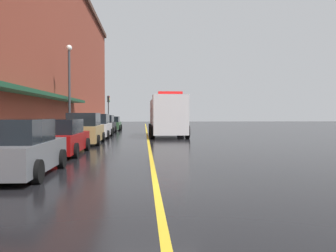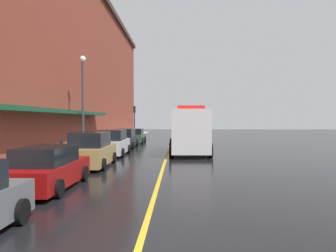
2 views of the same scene
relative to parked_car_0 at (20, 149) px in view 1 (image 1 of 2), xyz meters
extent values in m
plane|color=black|center=(3.96, 23.36, -0.78)|extent=(112.00, 112.00, 0.00)
cube|color=#ADA8A0|center=(-2.24, 23.36, -0.71)|extent=(2.40, 70.00, 0.15)
cube|color=gold|center=(3.96, 23.36, -0.78)|extent=(0.16, 70.00, 0.01)
cube|color=brown|center=(-7.85, 22.36, 7.37)|extent=(8.80, 64.00, 16.30)
cube|color=#19472D|center=(-2.89, 14.36, 2.32)|extent=(1.20, 22.40, 0.24)
cube|color=#595B60|center=(0.00, 0.06, -0.20)|extent=(1.76, 4.28, 0.82)
cube|color=black|center=(0.00, -0.15, 0.55)|extent=(1.57, 2.36, 0.67)
cylinder|color=black|center=(-0.88, 1.39, -0.46)|extent=(0.22, 0.64, 0.64)
cylinder|color=black|center=(0.89, 1.38, -0.46)|extent=(0.22, 0.64, 0.64)
cylinder|color=black|center=(0.88, -1.27, -0.46)|extent=(0.22, 0.64, 0.64)
cube|color=maroon|center=(-0.06, 5.56, -0.22)|extent=(1.77, 4.79, 0.78)
cube|color=black|center=(-0.06, 5.32, 0.50)|extent=(1.59, 2.63, 0.64)
cylinder|color=black|center=(-0.96, 7.04, -0.46)|extent=(0.22, 0.64, 0.64)
cylinder|color=black|center=(0.83, 7.04, -0.46)|extent=(0.22, 0.64, 0.64)
cylinder|color=black|center=(-0.96, 4.07, -0.46)|extent=(0.22, 0.64, 0.64)
cylinder|color=black|center=(0.83, 4.07, -0.46)|extent=(0.22, 0.64, 0.64)
cube|color=#A5844C|center=(0.03, 11.28, -0.13)|extent=(1.94, 4.84, 0.95)
cube|color=black|center=(0.04, 11.04, 0.73)|extent=(1.72, 2.67, 0.78)
cylinder|color=black|center=(-0.93, 12.75, -0.46)|extent=(0.23, 0.64, 0.64)
cylinder|color=black|center=(0.95, 12.78, -0.46)|extent=(0.23, 0.64, 0.64)
cylinder|color=black|center=(-0.89, 9.77, -0.46)|extent=(0.23, 0.64, 0.64)
cylinder|color=black|center=(1.00, 9.80, -0.46)|extent=(0.23, 0.64, 0.64)
cube|color=silver|center=(0.07, 17.09, -0.15)|extent=(1.82, 4.84, 0.92)
cube|color=black|center=(0.07, 16.85, 0.69)|extent=(1.63, 2.66, 0.76)
cylinder|color=black|center=(-0.85, 18.58, -0.46)|extent=(0.22, 0.64, 0.64)
cylinder|color=black|center=(0.97, 18.59, -0.46)|extent=(0.22, 0.64, 0.64)
cylinder|color=black|center=(-0.84, 15.58, -0.46)|extent=(0.22, 0.64, 0.64)
cylinder|color=black|center=(0.98, 15.59, -0.46)|extent=(0.22, 0.64, 0.64)
cube|color=black|center=(-0.07, 23.47, -0.17)|extent=(1.74, 4.64, 0.87)
cube|color=black|center=(-0.07, 23.23, 0.61)|extent=(1.56, 2.56, 0.71)
cylinder|color=black|center=(-0.93, 24.91, -0.46)|extent=(0.22, 0.64, 0.64)
cylinder|color=black|center=(0.80, 24.90, -0.46)|extent=(0.22, 0.64, 0.64)
cylinder|color=black|center=(-0.95, 22.03, -0.46)|extent=(0.22, 0.64, 0.64)
cylinder|color=black|center=(0.79, 22.02, -0.46)|extent=(0.22, 0.64, 0.64)
cube|color=#2D5133|center=(0.04, 29.64, -0.22)|extent=(1.85, 4.53, 0.78)
cube|color=black|center=(0.04, 29.41, 0.48)|extent=(1.66, 2.49, 0.63)
cylinder|color=black|center=(-0.90, 31.04, -0.46)|extent=(0.22, 0.64, 0.64)
cylinder|color=black|center=(0.97, 31.04, -0.46)|extent=(0.22, 0.64, 0.64)
cylinder|color=black|center=(-0.89, 28.23, -0.46)|extent=(0.22, 0.64, 0.64)
cylinder|color=black|center=(0.97, 28.23, -0.46)|extent=(0.22, 0.64, 0.64)
cube|color=silver|center=(5.61, 15.45, 1.00)|extent=(2.60, 2.14, 2.97)
cube|color=silver|center=(5.56, 19.36, 0.88)|extent=(2.64, 5.15, 2.73)
cube|color=red|center=(5.61, 15.45, 2.61)|extent=(1.81, 0.62, 0.24)
cylinder|color=black|center=(6.91, 15.54, -0.28)|extent=(0.31, 1.00, 1.00)
cylinder|color=black|center=(4.31, 15.51, -0.28)|extent=(0.31, 1.00, 1.00)
cylinder|color=black|center=(6.87, 18.74, -0.28)|extent=(0.31, 1.00, 1.00)
cylinder|color=black|center=(4.27, 18.71, -0.28)|extent=(0.31, 1.00, 1.00)
cylinder|color=black|center=(6.85, 20.81, -0.28)|extent=(0.31, 1.00, 1.00)
cylinder|color=black|center=(4.24, 20.77, -0.28)|extent=(0.31, 1.00, 1.00)
cylinder|color=#4C4C51|center=(-1.39, 10.56, -0.11)|extent=(0.07, 0.07, 1.05)
cube|color=black|center=(-1.39, 10.56, 0.56)|extent=(0.14, 0.18, 0.28)
cylinder|color=#4C4C51|center=(-1.39, 12.18, -0.11)|extent=(0.07, 0.07, 1.05)
cube|color=black|center=(-1.39, 12.18, 0.56)|extent=(0.14, 0.18, 0.28)
cylinder|color=#4C4C51|center=(-1.39, 12.91, -0.11)|extent=(0.07, 0.07, 1.05)
cube|color=black|center=(-1.39, 12.91, 0.56)|extent=(0.14, 0.18, 0.28)
cylinder|color=#33383D|center=(-1.99, 16.63, 2.62)|extent=(0.18, 0.18, 6.50)
sphere|color=white|center=(-1.99, 16.63, 6.09)|extent=(0.44, 0.44, 0.44)
cylinder|color=#232326|center=(-1.34, 39.51, 1.07)|extent=(0.14, 0.14, 3.40)
cube|color=black|center=(-1.34, 39.51, 3.22)|extent=(0.28, 0.36, 0.90)
sphere|color=red|center=(-1.18, 39.51, 3.52)|extent=(0.16, 0.16, 0.16)
sphere|color=gold|center=(-1.18, 39.51, 3.22)|extent=(0.16, 0.16, 0.16)
sphere|color=green|center=(-1.18, 39.51, 2.92)|extent=(0.16, 0.16, 0.16)
camera|label=1|loc=(3.65, -10.59, 1.03)|focal=37.53mm
camera|label=2|loc=(4.74, -6.54, 1.81)|focal=35.20mm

